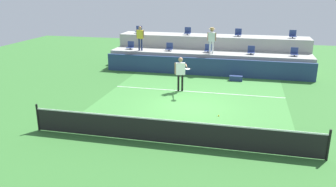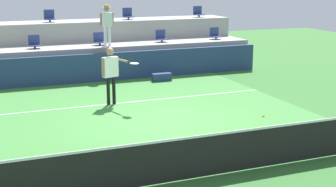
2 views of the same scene
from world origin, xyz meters
name	(u,v)px [view 2 (image 2 of 2)]	position (x,y,z in m)	size (l,w,h in m)	color
ground_plane	(164,121)	(0.00, 0.00, 0.00)	(40.00, 40.00, 0.00)	#336B2D
court_inner_paint	(152,112)	(0.00, 1.00, 0.00)	(9.00, 10.00, 0.01)	#3D7F38
court_service_line	(137,101)	(0.00, 2.40, 0.01)	(9.00, 0.06, 0.00)	white
tennis_net	(234,150)	(0.00, -4.00, 0.50)	(10.48, 0.08, 1.07)	black
sponsor_backboard	(108,67)	(0.00, 6.00, 0.55)	(13.00, 0.16, 1.10)	navy
seating_tier_lower	(100,60)	(0.00, 7.30, 0.62)	(13.00, 1.80, 1.25)	#9E9E99
seating_tier_upper	(90,44)	(0.00, 9.10, 1.05)	(13.00, 1.80, 2.10)	#9E9E99
stadium_chair_lower_left	(34,43)	(-2.63, 7.23, 1.46)	(0.44, 0.40, 0.52)	#2D2D33
stadium_chair_lower_center	(99,40)	(-0.03, 7.23, 1.46)	(0.44, 0.40, 0.52)	#2D2D33
stadium_chair_lower_right	(161,37)	(2.69, 7.23, 1.46)	(0.44, 0.40, 0.52)	#2D2D33
stadium_chair_lower_far_right	(215,34)	(5.29, 7.23, 1.46)	(0.44, 0.40, 0.52)	#2D2D33
stadium_chair_upper_left	(49,17)	(-1.73, 9.03, 2.31)	(0.44, 0.40, 0.52)	#2D2D33
stadium_chair_upper_right	(128,15)	(1.77, 9.03, 2.31)	(0.44, 0.40, 0.52)	#2D2D33
stadium_chair_upper_far_right	(198,13)	(5.29, 9.03, 2.31)	(0.44, 0.40, 0.52)	#2D2D33
tennis_player	(111,70)	(-0.87, 2.35, 1.14)	(1.00, 1.18, 1.83)	black
spectator_with_hat	(107,21)	(0.21, 6.85, 2.25)	(0.57, 0.39, 1.65)	white
tennis_ball	(263,116)	(1.59, -2.59, 0.68)	(0.07, 0.07, 0.07)	#CCE033
equipment_bag	(162,77)	(1.91, 5.16, 0.15)	(0.76, 0.28, 0.30)	navy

